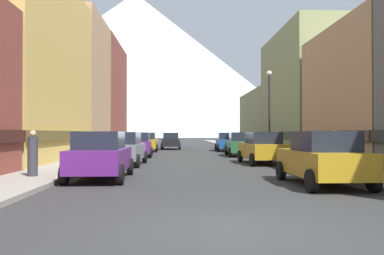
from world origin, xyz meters
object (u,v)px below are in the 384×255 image
object	(u,v)px
car_right_3	(227,142)
car_left_1	(124,149)
car_left_3	(147,142)
pedestrian_1	(105,144)
car_left_0	(101,155)
car_right_0	(322,158)
car_left_2	(138,144)
car_driving_1	(171,141)
car_right_1	(262,148)
car_right_2	(241,144)
car_driving_0	(172,139)
potted_plant_2	(328,152)
pedestrian_0	(33,155)
potted_plant_0	(333,153)
streetlamp_right	(269,100)
trash_bin_right	(351,159)
pedestrian_2	(335,150)
potted_plant_1	(360,160)

from	to	relation	value
car_right_3	car_left_1	bearing A→B (deg)	-114.08
car_left_3	pedestrian_1	xyz separation A→B (m)	(-2.45, -7.89, -0.00)
car_left_0	car_right_0	world-z (taller)	same
car_left_2	car_driving_1	world-z (taller)	same
car_right_1	car_right_2	world-z (taller)	same
car_driving_0	potted_plant_2	world-z (taller)	car_driving_0
car_left_0	pedestrian_0	xyz separation A→B (m)	(-2.45, -0.07, 0.02)
car_right_3	potted_plant_0	world-z (taller)	car_right_3
potted_plant_2	streetlamp_right	xyz separation A→B (m)	(-1.65, 6.41, 3.24)
car_driving_1	car_right_3	bearing A→B (deg)	-42.43
car_driving_1	potted_plant_0	size ratio (longest dim) A/B	4.29
car_left_0	car_left_1	bearing A→B (deg)	90.03
car_left_1	car_right_0	distance (m)	11.54
car_right_2	car_right_0	bearing A→B (deg)	-89.99
car_right_1	car_right_3	size ratio (longest dim) A/B	1.00
car_left_1	car_left_3	world-z (taller)	same
car_driving_0	pedestrian_1	xyz separation A→B (m)	(-4.65, -27.16, -0.00)
car_right_2	pedestrian_1	bearing A→B (deg)	179.75
car_driving_1	trash_bin_right	xyz separation A→B (m)	(7.95, -26.97, -0.26)
car_right_0	pedestrian_0	world-z (taller)	pedestrian_0
potted_plant_0	trash_bin_right	bearing A→B (deg)	-99.86
car_left_1	pedestrian_1	size ratio (longest dim) A/B	2.75
car_right_3	pedestrian_1	world-z (taller)	car_right_3
car_left_3	car_right_1	bearing A→B (deg)	-64.11
car_right_1	pedestrian_2	xyz separation A→B (m)	(2.45, -4.27, 0.04)
car_driving_0	trash_bin_right	bearing A→B (deg)	-78.95
car_right_2	car_left_1	bearing A→B (deg)	-131.78
car_left_0	car_right_1	size ratio (longest dim) A/B	0.99
potted_plant_0	car_right_0	bearing A→B (deg)	-113.39
car_left_0	potted_plant_0	distance (m)	12.09
car_right_0	potted_plant_1	size ratio (longest dim) A/B	5.57
car_right_0	car_driving_1	world-z (taller)	same
trash_bin_right	streetlamp_right	distance (m)	11.38
car_left_1	potted_plant_0	xyz separation A→B (m)	(10.80, -1.28, -0.18)
car_driving_1	streetlamp_right	xyz separation A→B (m)	(6.95, -16.14, 3.09)
potted_plant_2	pedestrian_0	bearing A→B (deg)	-155.02
car_left_2	car_right_0	world-z (taller)	same
car_left_1	car_right_3	world-z (taller)	same
car_left_1	potted_plant_2	distance (m)	10.82
car_right_0	car_right_2	world-z (taller)	same
car_driving_1	trash_bin_right	world-z (taller)	car_driving_1
car_right_0	potted_plant_2	distance (m)	8.69
car_left_0	car_left_1	world-z (taller)	same
car_driving_1	pedestrian_2	bearing A→B (deg)	-72.86
car_left_3	trash_bin_right	size ratio (longest dim) A/B	4.53
car_right_1	potted_plant_1	distance (m)	6.11
car_driving_0	car_left_3	bearing A→B (deg)	-96.52
car_right_2	car_driving_0	xyz separation A→B (m)	(-5.40, 27.20, 0.00)
car_right_2	car_driving_0	distance (m)	27.73
car_right_3	potted_plant_2	distance (m)	17.90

